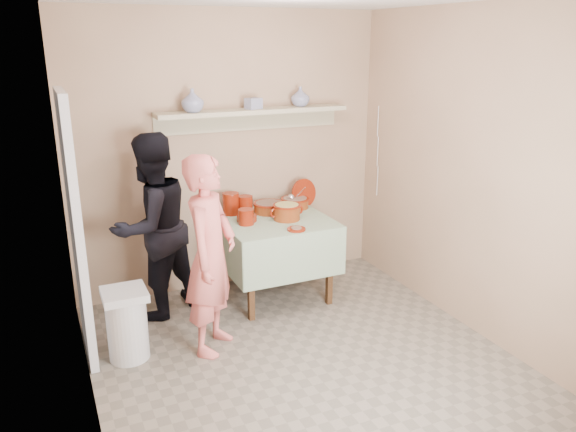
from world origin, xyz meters
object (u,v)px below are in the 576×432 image
serving_table (274,231)px  cazuela_rice (287,211)px  person_helper (152,227)px  trash_bin (127,324)px  person_cook (211,255)px

serving_table → cazuela_rice: size_ratio=2.95×
serving_table → cazuela_rice: (0.09, -0.07, 0.20)m
person_helper → trash_bin: size_ratio=2.87×
person_cook → person_helper: person_helper is taller
person_cook → cazuela_rice: bearing=-18.5°
cazuela_rice → trash_bin: cazuela_rice is taller
person_cook → cazuela_rice: size_ratio=4.68×
person_helper → trash_bin: bearing=33.5°
cazuela_rice → person_cook: bearing=-146.2°
person_cook → serving_table: person_cook is taller
cazuela_rice → trash_bin: 1.71m
person_cook → trash_bin: bearing=118.0°
person_cook → trash_bin: (-0.64, 0.11, -0.49)m
trash_bin → serving_table: bearing=21.5°
person_helper → trash_bin: 0.91m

